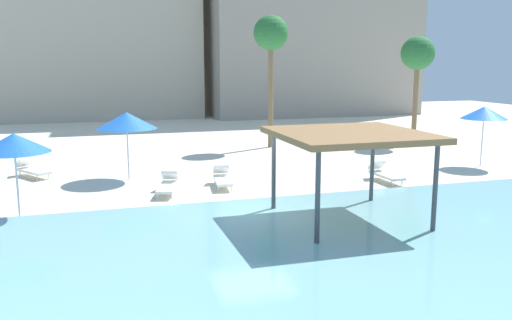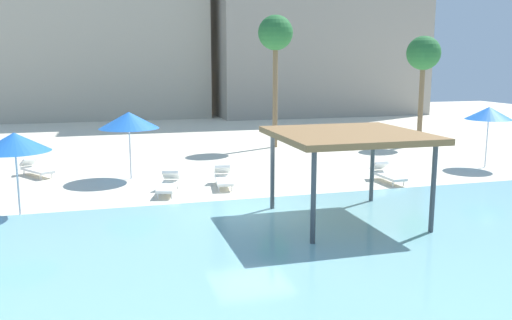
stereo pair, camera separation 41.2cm
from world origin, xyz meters
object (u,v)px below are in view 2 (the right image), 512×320
object	(u,v)px
lounge_chair_3	(169,184)
palm_tree_0	(423,56)
lounge_chair_1	(35,168)
beach_umbrella_blue_1	(489,113)
beach_umbrella_blue_3	(129,120)
shade_pavilion	(348,138)
beach_umbrella_blue_0	(14,142)
palm_tree_1	(275,37)
lounge_chair_2	(386,174)
lounge_chair_0	(223,178)

from	to	relation	value
lounge_chair_3	palm_tree_0	size ratio (longest dim) A/B	0.32
lounge_chair_1	beach_umbrella_blue_1	bearing A→B (deg)	46.32
beach_umbrella_blue_3	lounge_chair_1	bearing A→B (deg)	157.03
beach_umbrella_blue_1	beach_umbrella_blue_3	bearing A→B (deg)	173.17
shade_pavilion	beach_umbrella_blue_0	size ratio (longest dim) A/B	1.63
lounge_chair_1	palm_tree_1	bearing A→B (deg)	77.83
beach_umbrella_blue_0	lounge_chair_1	world-z (taller)	beach_umbrella_blue_0
lounge_chair_1	lounge_chair_3	world-z (taller)	same
beach_umbrella_blue_1	lounge_chair_2	bearing A→B (deg)	-165.84
beach_umbrella_blue_1	lounge_chair_3	bearing A→B (deg)	-176.10
palm_tree_0	lounge_chair_1	bearing A→B (deg)	-170.90
beach_umbrella_blue_3	lounge_chair_2	bearing A→B (deg)	-18.84
beach_umbrella_blue_0	palm_tree_1	bearing A→B (deg)	42.40
lounge_chair_0	palm_tree_0	world-z (taller)	palm_tree_0
shade_pavilion	beach_umbrella_blue_3	size ratio (longest dim) A/B	1.55
beach_umbrella_blue_1	beach_umbrella_blue_0	bearing A→B (deg)	-172.31
lounge_chair_2	beach_umbrella_blue_0	bearing A→B (deg)	-87.33
shade_pavilion	lounge_chair_0	bearing A→B (deg)	115.28
lounge_chair_1	lounge_chair_3	xyz separation A→B (m)	(5.05, -4.48, 0.00)
shade_pavilion	lounge_chair_0	distance (m)	6.44
beach_umbrella_blue_1	lounge_chair_2	size ratio (longest dim) A/B	1.43
lounge_chair_0	lounge_chair_3	distance (m)	2.22
palm_tree_1	lounge_chair_2	bearing A→B (deg)	-80.63
beach_umbrella_blue_1	lounge_chair_0	distance (m)	12.45
lounge_chair_1	lounge_chair_2	bearing A→B (deg)	36.49
beach_umbrella_blue_3	shade_pavilion	bearing A→B (deg)	-52.70
shade_pavilion	beach_umbrella_blue_0	bearing A→B (deg)	160.77
lounge_chair_3	palm_tree_0	xyz separation A→B (m)	(15.25, 7.73, 4.73)
lounge_chair_0	palm_tree_0	size ratio (longest dim) A/B	0.32
beach_umbrella_blue_0	lounge_chair_2	bearing A→B (deg)	4.81
beach_umbrella_blue_0	beach_umbrella_blue_3	distance (m)	5.75
shade_pavilion	beach_umbrella_blue_1	distance (m)	11.35
lounge_chair_2	palm_tree_0	xyz separation A→B (m)	(6.67, 8.22, 4.73)
beach_umbrella_blue_0	palm_tree_1	distance (m)	16.44
lounge_chair_0	palm_tree_0	bearing A→B (deg)	126.67
beach_umbrella_blue_0	palm_tree_0	bearing A→B (deg)	24.96
beach_umbrella_blue_1	lounge_chair_0	bearing A→B (deg)	-177.82
shade_pavilion	palm_tree_0	size ratio (longest dim) A/B	0.69
shade_pavilion	palm_tree_1	distance (m)	14.74
lounge_chair_0	lounge_chair_3	xyz separation A→B (m)	(-2.16, -0.52, 0.00)
beach_umbrella_blue_0	lounge_chair_3	world-z (taller)	beach_umbrella_blue_0
beach_umbrella_blue_0	lounge_chair_3	size ratio (longest dim) A/B	1.31
lounge_chair_3	lounge_chair_0	bearing A→B (deg)	119.38
beach_umbrella_blue_0	beach_umbrella_blue_1	distance (m)	19.42
beach_umbrella_blue_1	palm_tree_0	bearing A→B (deg)	82.88
shade_pavilion	lounge_chair_2	bearing A→B (deg)	49.29
lounge_chair_0	lounge_chair_3	size ratio (longest dim) A/B	0.99
lounge_chair_1	palm_tree_0	bearing A→B (deg)	65.61
shade_pavilion	lounge_chair_3	distance (m)	7.20
lounge_chair_1	palm_tree_0	xyz separation A→B (m)	(20.30, 3.25, 4.73)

